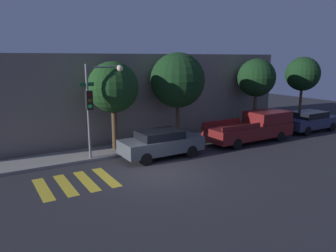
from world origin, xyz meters
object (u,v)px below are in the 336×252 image
at_px(traffic_light_pole, 96,95).
at_px(tree_far_end, 257,78).
at_px(sedan_near_corner, 161,143).
at_px(tree_midblock, 178,80).
at_px(tree_near_corner, 113,87).
at_px(pickup_truck, 253,127).
at_px(sedan_middle, 310,121).
at_px(tree_behind_truck, 303,74).

bearing_deg(traffic_light_pole, tree_far_end, 4.82).
xyz_separation_m(sedan_near_corner, tree_midblock, (2.43, 2.26, 2.98)).
distance_m(sedan_near_corner, tree_midblock, 4.46).
relative_size(sedan_near_corner, tree_near_corner, 0.87).
xyz_separation_m(tree_midblock, tree_far_end, (6.45, 0.00, -0.06)).
distance_m(pickup_truck, sedan_middle, 5.40).
distance_m(sedan_near_corner, pickup_truck, 6.52).
bearing_deg(traffic_light_pole, tree_midblock, 10.58).
distance_m(tree_midblock, tree_far_end, 6.45).
distance_m(sedan_middle, tree_midblock, 10.20).
xyz_separation_m(tree_midblock, tree_behind_truck, (11.33, 0.00, 0.08)).
distance_m(sedan_middle, tree_far_end, 4.78).
height_order(sedan_near_corner, pickup_truck, pickup_truck).
distance_m(sedan_middle, tree_behind_truck, 4.23).
xyz_separation_m(traffic_light_pole, tree_midblock, (5.31, 0.99, 0.48)).
bearing_deg(sedan_middle, traffic_light_pole, 175.11).
bearing_deg(tree_far_end, sedan_middle, -36.64).
bearing_deg(tree_midblock, traffic_light_pole, -169.42).
bearing_deg(sedan_near_corner, traffic_light_pole, 156.25).
xyz_separation_m(traffic_light_pole, pickup_truck, (9.39, -1.27, -2.37)).
bearing_deg(sedan_near_corner, tree_behind_truck, 9.32).
bearing_deg(traffic_light_pole, tree_behind_truck, 3.41).
distance_m(pickup_truck, tree_behind_truck, 8.13).
distance_m(tree_near_corner, tree_far_end, 10.50).
bearing_deg(pickup_truck, sedan_near_corner, -180.00).
height_order(tree_near_corner, tree_far_end, tree_far_end).
bearing_deg(tree_far_end, tree_near_corner, 180.00).
height_order(tree_far_end, tree_behind_truck, tree_behind_truck).
bearing_deg(pickup_truck, traffic_light_pole, 172.32).
xyz_separation_m(pickup_truck, tree_far_end, (2.37, 2.26, 2.79)).
distance_m(sedan_near_corner, tree_behind_truck, 14.28).
bearing_deg(traffic_light_pole, sedan_middle, -4.89).
distance_m(tree_midblock, tree_behind_truck, 11.33).
bearing_deg(sedan_near_corner, tree_midblock, 42.91).
height_order(traffic_light_pole, pickup_truck, traffic_light_pole).
distance_m(tree_near_corner, tree_behind_truck, 15.38).
bearing_deg(tree_behind_truck, traffic_light_pole, -176.59).
height_order(pickup_truck, tree_behind_truck, tree_behind_truck).
distance_m(sedan_middle, tree_near_corner, 13.99).
relative_size(sedan_middle, tree_near_corner, 0.89).
xyz_separation_m(tree_far_end, tree_behind_truck, (4.88, 0.00, 0.14)).
bearing_deg(tree_midblock, tree_behind_truck, 0.00).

